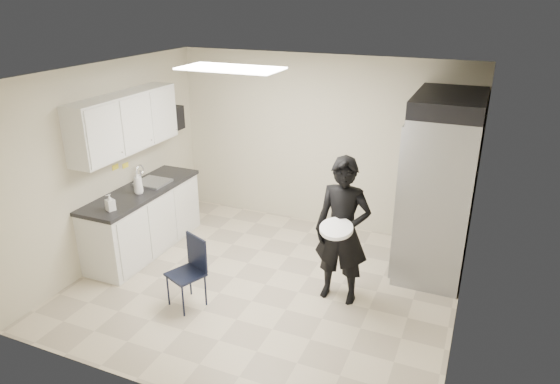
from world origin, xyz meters
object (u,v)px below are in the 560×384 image
at_px(commercial_fridge, 439,193).
at_px(man_tuxedo, 342,231).
at_px(lower_counter, 144,221).
at_px(folding_chair, 186,275).

distance_m(commercial_fridge, man_tuxedo, 1.49).
height_order(lower_counter, commercial_fridge, commercial_fridge).
relative_size(folding_chair, man_tuxedo, 0.47).
relative_size(lower_counter, man_tuxedo, 1.09).
bearing_deg(man_tuxedo, folding_chair, -151.34).
bearing_deg(folding_chair, commercial_fridge, 62.01).
xyz_separation_m(lower_counter, man_tuxedo, (2.88, -0.10, 0.45)).
bearing_deg(man_tuxedo, commercial_fridge, 52.76).
bearing_deg(lower_counter, man_tuxedo, -1.94).
distance_m(commercial_fridge, folding_chair, 3.27).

